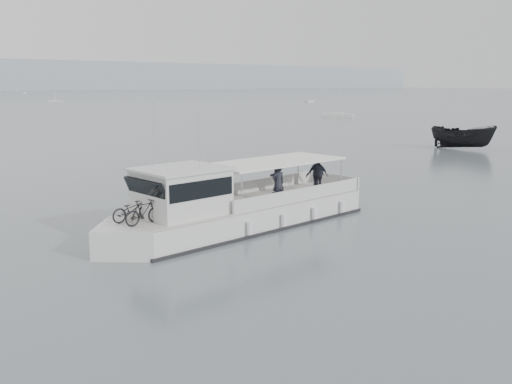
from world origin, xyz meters
TOP-DOWN VIEW (x-y plane):
  - ground at (0.00, 0.00)m, footprint 1400.00×1400.00m
  - tour_boat at (0.76, -3.83)m, footprint 14.83×4.63m
  - dark_motorboat at (39.28, 8.02)m, footprint 4.55×6.98m

SIDE VIEW (x-z plane):
  - ground at x=0.00m, z-range 0.00..0.00m
  - tour_boat at x=0.76m, z-range -2.07..4.10m
  - dark_motorboat at x=39.28m, z-range 0.00..2.52m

